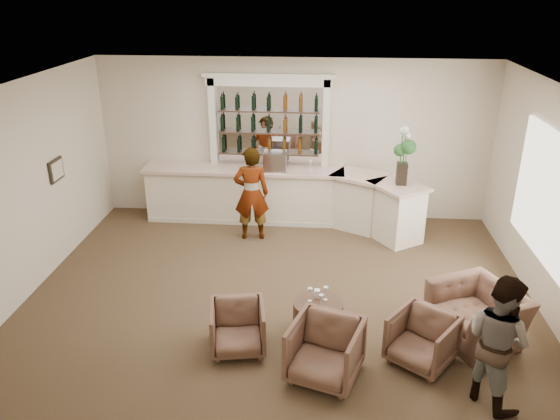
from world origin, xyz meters
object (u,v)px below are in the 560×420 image
(bar_counter, at_px, (284,197))
(armchair_right, at_px, (422,339))
(armchair_center, at_px, (325,351))
(cocktail_table, at_px, (318,318))
(armchair_far, at_px, (477,314))
(flower_vase, at_px, (404,152))
(espresso_machine, at_px, (275,161))
(sommelier, at_px, (251,194))
(armchair_left, at_px, (238,328))
(guest, at_px, (498,340))

(bar_counter, xyz_separation_m, armchair_right, (2.15, -4.35, -0.22))
(bar_counter, distance_m, armchair_center, 4.83)
(cocktail_table, height_order, armchair_far, armchair_far)
(armchair_far, bearing_deg, armchair_right, -80.92)
(armchair_right, relative_size, flower_vase, 0.69)
(cocktail_table, distance_m, espresso_machine, 4.07)
(flower_vase, bearing_deg, cocktail_table, -114.42)
(cocktail_table, bearing_deg, armchair_far, 2.39)
(cocktail_table, relative_size, sommelier, 0.38)
(flower_vase, bearing_deg, bar_counter, 165.23)
(espresso_machine, bearing_deg, armchair_far, -50.62)
(armchair_left, height_order, armchair_right, armchair_right)
(sommelier, distance_m, armchair_center, 4.28)
(sommelier, bearing_deg, bar_counter, -134.14)
(guest, bearing_deg, armchair_center, 49.65)
(armchair_far, bearing_deg, armchair_left, -107.79)
(guest, distance_m, armchair_far, 1.34)
(bar_counter, distance_m, flower_vase, 2.61)
(guest, bearing_deg, armchair_right, 15.04)
(cocktail_table, xyz_separation_m, sommelier, (-1.35, 3.06, 0.67))
(armchair_right, height_order, flower_vase, flower_vase)
(cocktail_table, relative_size, armchair_center, 0.82)
(armchair_far, bearing_deg, armchair_center, -91.45)
(cocktail_table, relative_size, armchair_right, 0.92)
(armchair_center, distance_m, armchair_right, 1.32)
(bar_counter, xyz_separation_m, armchair_far, (3.00, -3.73, -0.20))
(armchair_right, distance_m, armchair_far, 1.05)
(armchair_left, bearing_deg, armchair_center, -32.01)
(cocktail_table, height_order, flower_vase, flower_vase)
(bar_counter, relative_size, armchair_right, 7.43)
(armchair_center, xyz_separation_m, armchair_right, (1.26, 0.40, -0.04))
(sommelier, xyz_separation_m, flower_vase, (2.81, 0.16, 0.85))
(cocktail_table, bearing_deg, armchair_right, -21.31)
(sommelier, relative_size, flower_vase, 1.66)
(bar_counter, bearing_deg, sommelier, -126.53)
(bar_counter, distance_m, armchair_left, 4.29)
(guest, xyz_separation_m, armchair_center, (-1.98, 0.23, -0.45))
(bar_counter, distance_m, armchair_far, 4.79)
(cocktail_table, bearing_deg, sommelier, 113.73)
(espresso_machine, bearing_deg, flower_vase, -14.58)
(bar_counter, bearing_deg, armchair_left, -93.84)
(bar_counter, height_order, flower_vase, flower_vase)
(armchair_center, bearing_deg, sommelier, 128.26)
(bar_counter, relative_size, sommelier, 3.11)
(guest, distance_m, armchair_center, 2.04)
(armchair_left, bearing_deg, cocktail_table, 12.96)
(armchair_right, distance_m, espresso_machine, 5.02)
(armchair_center, relative_size, flower_vase, 0.78)
(armchair_right, bearing_deg, espresso_machine, 154.46)
(sommelier, xyz_separation_m, guest, (3.43, -4.22, -0.08))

